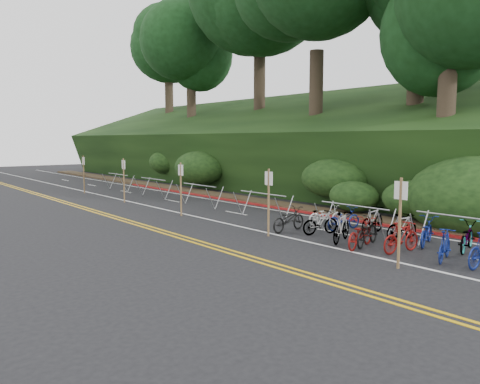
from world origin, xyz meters
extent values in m
plane|color=black|center=(0.00, 0.00, 0.00)|extent=(120.00, 120.00, 0.00)
cube|color=gold|center=(-2.15, 10.00, 0.00)|extent=(0.12, 80.00, 0.01)
cube|color=gold|center=(-1.85, 10.00, 0.00)|extent=(0.12, 80.00, 0.01)
cube|color=silver|center=(1.00, 10.00, 0.00)|extent=(0.12, 80.00, 0.01)
cube|color=silver|center=(5.20, 10.00, 0.00)|extent=(0.12, 80.00, 0.01)
cube|color=silver|center=(3.10, 4.00, 0.00)|extent=(0.10, 1.60, 0.01)
cube|color=silver|center=(3.10, 10.00, 0.00)|extent=(0.10, 1.60, 0.01)
cube|color=silver|center=(3.10, 16.00, 0.00)|extent=(0.10, 1.60, 0.01)
cube|color=silver|center=(3.10, 22.00, 0.00)|extent=(0.10, 1.60, 0.01)
cube|color=silver|center=(3.10, 28.00, 0.00)|extent=(0.10, 1.60, 0.01)
cube|color=silver|center=(3.10, 34.00, 0.00)|extent=(0.10, 1.60, 0.01)
cube|color=maroon|center=(5.70, 12.00, 0.05)|extent=(0.25, 28.00, 0.10)
cube|color=black|center=(13.50, 22.00, 2.80)|extent=(12.32, 44.00, 9.11)
cube|color=#382819|center=(6.40, 22.00, 0.08)|extent=(1.40, 44.00, 0.16)
ellipsoid|color=#284C19|center=(7.20, 3.00, 1.04)|extent=(2.00, 2.80, 1.60)
ellipsoid|color=#284C19|center=(8.00, 8.00, 1.55)|extent=(2.60, 3.64, 2.08)
ellipsoid|color=#284C19|center=(9.20, 14.00, 1.99)|extent=(2.20, 3.08, 1.76)
ellipsoid|color=#284C19|center=(7.80, 20.00, 1.56)|extent=(3.00, 4.20, 2.40)
ellipsoid|color=#284C19|center=(8.50, 26.00, 1.73)|extent=(2.40, 3.36, 1.92)
ellipsoid|color=#284C19|center=(9.80, 30.00, 2.41)|extent=(2.80, 3.92, 2.24)
ellipsoid|color=#284C19|center=(7.00, 6.00, 0.90)|extent=(1.80, 2.52, 1.44)
ellipsoid|color=#284C19|center=(10.00, 18.00, 2.60)|extent=(3.20, 4.48, 2.56)
cylinder|color=#2D2319|center=(9.50, 3.00, 3.98)|extent=(0.80, 0.80, 5.56)
ellipsoid|color=black|center=(9.50, 3.00, 9.04)|extent=(7.61, 7.61, 7.22)
cylinder|color=#2D2319|center=(12.00, 6.00, 6.22)|extent=(0.87, 0.87, 6.84)
cylinder|color=#2D2319|center=(11.00, 12.00, 5.71)|extent=(0.84, 0.84, 6.42)
ellipsoid|color=black|center=(11.00, 12.00, 11.65)|extent=(9.13, 9.13, 8.67)
cylinder|color=#2D2319|center=(13.50, 20.00, 6.84)|extent=(0.89, 0.89, 7.27)
ellipsoid|color=black|center=(13.50, 20.00, 13.61)|extent=(10.46, 10.46, 9.93)
cylinder|color=#2D2319|center=(12.50, 28.00, 5.79)|extent=(0.82, 0.82, 5.99)
ellipsoid|color=black|center=(12.50, 28.00, 11.18)|extent=(7.99, 7.99, 7.59)
cylinder|color=#2D2319|center=(15.00, 36.00, 6.92)|extent=(0.87, 0.87, 6.84)
ellipsoid|color=black|center=(15.00, 36.00, 13.20)|extent=(9.51, 9.51, 9.03)
cylinder|color=#939598|center=(3.13, -1.09, 1.22)|extent=(0.05, 3.33, 0.05)
cylinder|color=#939598|center=(2.85, 0.47, 0.61)|extent=(0.61, 0.04, 1.20)
cylinder|color=#939598|center=(3.41, 0.47, 0.61)|extent=(0.61, 0.04, 1.20)
cylinder|color=#939598|center=(3.00, 3.00, 1.15)|extent=(0.05, 3.00, 0.05)
cylinder|color=#939598|center=(2.72, 1.60, 0.57)|extent=(0.58, 0.04, 1.13)
cylinder|color=#939598|center=(3.28, 1.60, 0.57)|extent=(0.58, 0.04, 1.13)
cylinder|color=#939598|center=(2.72, 4.40, 0.57)|extent=(0.58, 0.04, 1.13)
cylinder|color=#939598|center=(3.28, 4.40, 0.57)|extent=(0.58, 0.04, 1.13)
cylinder|color=#939598|center=(3.00, 8.00, 1.15)|extent=(0.05, 3.00, 0.05)
cylinder|color=#939598|center=(2.72, 6.60, 0.57)|extent=(0.58, 0.04, 1.13)
cylinder|color=#939598|center=(3.28, 6.60, 0.57)|extent=(0.58, 0.04, 1.13)
cylinder|color=#939598|center=(2.72, 9.40, 0.57)|extent=(0.58, 0.04, 1.13)
cylinder|color=#939598|center=(3.28, 9.40, 0.57)|extent=(0.58, 0.04, 1.13)
cylinder|color=#939598|center=(3.00, 13.00, 1.15)|extent=(0.05, 3.00, 0.05)
cylinder|color=#939598|center=(2.72, 11.60, 0.57)|extent=(0.58, 0.04, 1.13)
cylinder|color=#939598|center=(3.28, 11.60, 0.57)|extent=(0.58, 0.04, 1.13)
cylinder|color=#939598|center=(2.72, 14.40, 0.57)|extent=(0.58, 0.04, 1.13)
cylinder|color=#939598|center=(3.28, 14.40, 0.57)|extent=(0.58, 0.04, 1.13)
cylinder|color=#939598|center=(3.00, 18.00, 1.15)|extent=(0.05, 3.00, 0.05)
cylinder|color=#939598|center=(2.72, 16.60, 0.57)|extent=(0.58, 0.04, 1.13)
cylinder|color=#939598|center=(3.28, 16.60, 0.57)|extent=(0.58, 0.04, 1.13)
cylinder|color=#939598|center=(2.72, 19.40, 0.57)|extent=(0.58, 0.04, 1.13)
cylinder|color=#939598|center=(3.28, 19.40, 0.57)|extent=(0.58, 0.04, 1.13)
cylinder|color=#939598|center=(3.00, 23.00, 1.15)|extent=(0.05, 3.00, 0.05)
cylinder|color=#939598|center=(2.72, 21.60, 0.57)|extent=(0.58, 0.04, 1.13)
cylinder|color=#939598|center=(3.28, 21.60, 0.57)|extent=(0.58, 0.04, 1.13)
cylinder|color=#939598|center=(2.72, 24.40, 0.57)|extent=(0.58, 0.04, 1.13)
cylinder|color=#939598|center=(3.28, 24.40, 0.57)|extent=(0.58, 0.04, 1.13)
cylinder|color=brown|center=(0.43, -0.48, 1.27)|extent=(0.08, 0.08, 2.53)
cube|color=silver|center=(0.43, -0.48, 2.18)|extent=(0.02, 0.40, 0.50)
cylinder|color=brown|center=(0.60, 5.00, 1.25)|extent=(0.08, 0.08, 2.50)
cube|color=silver|center=(0.60, 5.00, 2.15)|extent=(0.02, 0.40, 0.50)
cylinder|color=brown|center=(0.60, 11.00, 1.25)|extent=(0.08, 0.08, 2.50)
cube|color=silver|center=(0.60, 11.00, 2.15)|extent=(0.02, 0.40, 0.50)
cylinder|color=brown|center=(0.60, 17.00, 1.25)|extent=(0.08, 0.08, 2.50)
cube|color=silver|center=(0.60, 17.00, 2.15)|extent=(0.02, 0.40, 0.50)
cylinder|color=brown|center=(0.60, 23.00, 1.25)|extent=(0.08, 0.08, 2.50)
cube|color=silver|center=(0.60, 23.00, 2.15)|extent=(0.02, 0.40, 0.50)
imported|color=maroon|center=(1.67, 1.71, 0.49)|extent=(1.05, 1.95, 0.97)
imported|color=navy|center=(2.16, -0.91, 0.48)|extent=(0.89, 1.65, 0.95)
imported|color=slate|center=(3.92, -0.73, 0.47)|extent=(1.07, 1.91, 0.95)
imported|color=maroon|center=(2.09, 0.46, 0.50)|extent=(0.65, 1.71, 1.00)
imported|color=navy|center=(3.71, 0.53, 0.48)|extent=(1.21, 1.93, 0.96)
imported|color=black|center=(2.11, 1.75, 0.48)|extent=(1.11, 1.92, 0.95)
imported|color=slate|center=(3.80, 1.49, 0.48)|extent=(0.63, 1.65, 0.97)
imported|color=slate|center=(1.87, 2.64, 0.54)|extent=(1.14, 1.86, 1.08)
imported|color=slate|center=(3.95, 2.82, 0.53)|extent=(0.79, 1.82, 1.06)
imported|color=slate|center=(2.33, 3.99, 0.47)|extent=(0.81, 1.61, 0.93)
imported|color=navy|center=(3.77, 4.03, 0.45)|extent=(0.77, 1.75, 0.89)
imported|color=black|center=(1.83, 5.18, 0.48)|extent=(0.81, 1.87, 0.95)
imported|color=beige|center=(3.99, 5.11, 0.43)|extent=(1.09, 1.72, 0.85)
camera|label=1|loc=(-11.00, -7.48, 3.57)|focal=35.00mm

